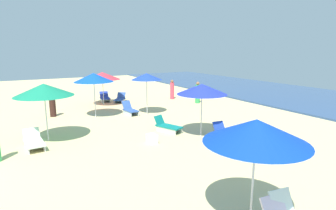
% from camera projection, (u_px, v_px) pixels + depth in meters
% --- Properties ---
extents(umbrella_0, '(2.44, 2.44, 2.53)m').
position_uv_depth(umbrella_0, '(44.00, 90.00, 11.50)').
color(umbrella_0, silver).
rests_on(umbrella_0, ground_plane).
extents(lounge_chair_0_0, '(1.51, 0.78, 0.70)m').
position_uv_depth(lounge_chair_0_0, '(34.00, 142.00, 11.04)').
color(lounge_chair_0_0, silver).
rests_on(lounge_chair_0_0, ground_plane).
extents(umbrella_1, '(2.48, 2.48, 2.37)m').
position_uv_depth(umbrella_1, '(102.00, 76.00, 19.23)').
color(umbrella_1, silver).
rests_on(umbrella_1, ground_plane).
extents(lounge_chair_1_0, '(1.40, 1.24, 0.67)m').
position_uv_depth(lounge_chair_1_0, '(120.00, 99.00, 20.71)').
color(lounge_chair_1_0, silver).
rests_on(lounge_chair_1_0, ground_plane).
extents(lounge_chair_1_1, '(1.37, 0.82, 0.70)m').
position_uv_depth(lounge_chair_1_1, '(105.00, 98.00, 20.96)').
color(lounge_chair_1_1, silver).
rests_on(lounge_chair_1_1, ground_plane).
extents(umbrella_2, '(2.32, 2.32, 2.47)m').
position_uv_depth(umbrella_2, '(256.00, 131.00, 5.90)').
color(umbrella_2, silver).
rests_on(umbrella_2, ground_plane).
extents(umbrella_3, '(1.87, 1.87, 2.52)m').
position_uv_depth(umbrella_3, '(147.00, 77.00, 16.47)').
color(umbrella_3, silver).
rests_on(umbrella_3, ground_plane).
extents(lounge_chair_3_0, '(1.32, 0.69, 0.78)m').
position_uv_depth(lounge_chair_3_0, '(130.00, 110.00, 16.73)').
color(lounge_chair_3_0, silver).
rests_on(lounge_chair_3_0, ground_plane).
extents(umbrella_4, '(2.26, 2.26, 2.60)m').
position_uv_depth(umbrella_4, '(94.00, 78.00, 15.75)').
color(umbrella_4, silver).
rests_on(umbrella_4, ground_plane).
extents(umbrella_5, '(2.28, 2.28, 2.42)m').
position_uv_depth(umbrella_5, '(202.00, 89.00, 12.26)').
color(umbrella_5, silver).
rests_on(umbrella_5, ground_plane).
extents(lounge_chair_5_0, '(1.56, 0.71, 0.73)m').
position_uv_depth(lounge_chair_5_0, '(226.00, 136.00, 11.90)').
color(lounge_chair_5_0, silver).
rests_on(lounge_chair_5_0, ground_plane).
extents(lounge_chair_5_1, '(1.51, 1.05, 0.73)m').
position_uv_depth(lounge_chair_5_1, '(167.00, 126.00, 13.23)').
color(lounge_chair_5_1, silver).
rests_on(lounge_chair_5_1, ground_plane).
extents(beachgoer_1, '(0.36, 0.36, 1.52)m').
position_uv_depth(beachgoer_1, '(52.00, 105.00, 16.15)').
color(beachgoer_1, '#392019').
rests_on(beachgoer_1, ground_plane).
extents(beachgoer_2, '(0.45, 0.45, 1.56)m').
position_uv_depth(beachgoer_2, '(172.00, 90.00, 21.87)').
color(beachgoer_2, '#F5445C').
rests_on(beachgoer_2, ground_plane).
extents(beachgoer_3, '(0.46, 0.46, 1.60)m').
position_uv_depth(beachgoer_3, '(198.00, 93.00, 20.23)').
color(beachgoer_3, green).
rests_on(beachgoer_3, ground_plane).
extents(beach_ball_0, '(0.31, 0.31, 0.31)m').
position_uv_depth(beach_ball_0, '(256.00, 134.00, 12.47)').
color(beach_ball_0, yellow).
rests_on(beach_ball_0, ground_plane).
extents(cooler_box_1, '(0.50, 0.38, 0.39)m').
position_uv_depth(cooler_box_1, '(152.00, 139.00, 11.61)').
color(cooler_box_1, white).
rests_on(cooler_box_1, ground_plane).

